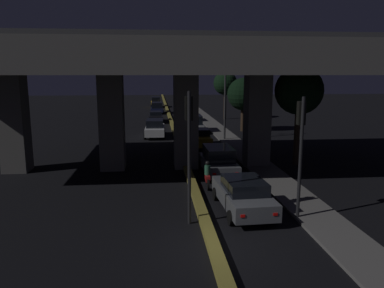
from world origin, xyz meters
The scene contains 22 objects.
ground_plane centered at (0.00, 0.00, 0.00)m, with size 200.00×200.00×0.00m, color black.
median_divider centered at (0.00, 35.00, 0.14)m, with size 0.44×126.00×0.27m, color olive.
sidewalk_right centered at (4.86, 28.00, 0.06)m, with size 2.02×126.00×0.13m, color #5B5956.
elevated_overpass centered at (-0.21, 11.95, 6.61)m, with size 28.82×12.23×8.70m.
traffic_light_left_of_median centered at (-0.62, 2.54, 3.66)m, with size 0.30×0.49×5.39m.
traffic_light_right_of_median centered at (3.95, 2.54, 3.51)m, with size 0.30×0.49×5.16m.
street_lamp centered at (3.95, 21.74, 4.50)m, with size 2.78×0.32×7.48m.
car_grey_lead centered at (1.88, 3.66, 0.78)m, with size 2.18×4.81×1.52m.
car_grey_second centered at (1.80, 9.80, 0.89)m, with size 2.02×4.45×1.74m.
car_taxi_yellow_third centered at (1.65, 18.62, 0.79)m, with size 2.06×4.24×1.58m.
car_silver_fourth centered at (2.07, 26.98, 0.94)m, with size 1.96×4.29×1.80m.
car_grey_fifth centered at (1.88, 35.95, 0.98)m, with size 2.10×4.40×1.83m.
car_white_lead_oncoming centered at (-2.03, 24.42, 0.88)m, with size 2.07×4.83×1.70m.
car_black_second_oncoming centered at (-1.92, 36.03, 0.70)m, with size 1.84×4.72×1.35m.
car_dark_blue_third_oncoming centered at (-1.73, 46.77, 0.92)m, with size 2.04×4.40×1.74m.
car_taxi_yellow_fourth_oncoming centered at (-1.89, 57.97, 0.99)m, with size 1.94×4.28×1.91m.
motorcycle_red_filtering_near centered at (0.82, 7.45, 0.61)m, with size 0.34×1.93×1.43m.
motorcycle_blue_filtering_mid centered at (0.69, 14.24, 0.61)m, with size 0.33×1.87×1.43m.
pedestrian_on_sidewalk centered at (4.69, 13.04, 0.96)m, with size 0.32×0.32×1.65m.
roadside_tree_kerbside_near centered at (7.46, 11.94, 4.93)m, with size 3.17×3.17×6.56m.
roadside_tree_kerbside_mid centered at (7.36, 27.19, 3.93)m, with size 3.44×3.44×5.69m.
roadside_tree_kerbside_far centered at (7.46, 38.26, 4.82)m, with size 3.20×3.20×6.46m.
Camera 1 is at (-1.91, -11.99, 6.03)m, focal length 35.00 mm.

